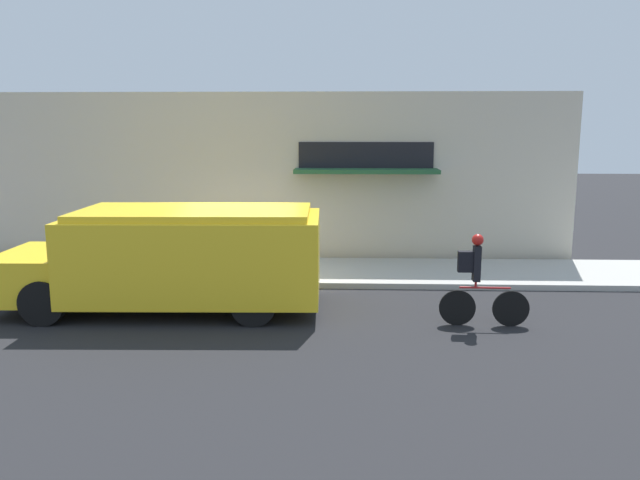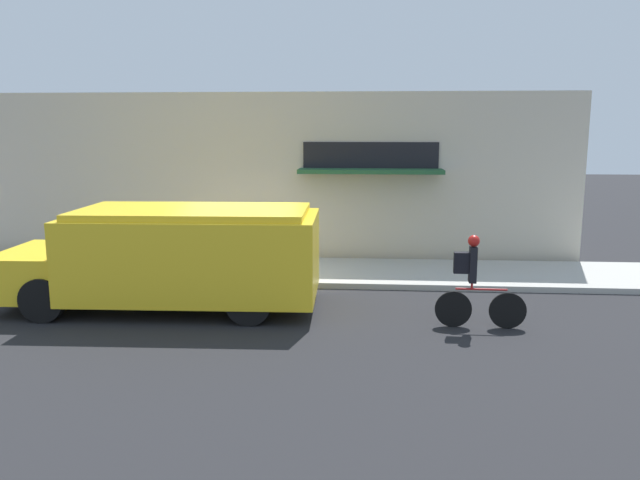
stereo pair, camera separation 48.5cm
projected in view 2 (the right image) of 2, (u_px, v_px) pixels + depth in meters
The scene contains 6 objects.
ground_plane at pixel (240, 287), 13.49m from camera, with size 70.00×70.00×0.00m, color #232326.
sidewalk at pixel (252, 271), 14.78m from camera, with size 28.00×2.66×0.13m.
storefront at pixel (265, 177), 16.03m from camera, with size 16.16×0.95×4.29m.
school_bus at pixel (175, 256), 11.78m from camera, with size 6.01×2.79×1.92m.
cyclist at pixel (474, 283), 10.63m from camera, with size 1.55×0.20×1.62m.
trash_bin at pixel (205, 247), 15.34m from camera, with size 0.47×0.47×0.74m.
Camera 2 is at (2.70, -12.93, 3.40)m, focal length 35.00 mm.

